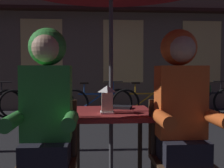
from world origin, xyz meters
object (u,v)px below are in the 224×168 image
Objects in this scene: lantern at (107,99)px; book at (121,107)px; cafe_table at (111,123)px; person_right_hooded at (181,105)px; bicycle_second at (37,103)px; bicycle_fourth at (147,102)px; person_left_hooded at (46,106)px; bicycle_fifth at (207,102)px; chair_left at (48,154)px; potted_plant at (198,92)px; bicycle_third at (97,103)px; chair_right at (178,151)px.

book is (0.14, 0.28, -0.11)m from lantern.
cafe_table is 0.53× the size of person_right_hooded.
bicycle_fourth is at bearing -0.12° from bicycle_second.
person_left_hooded is 0.85× the size of bicycle_fifth.
person_right_hooded is at bearing 0.00° from person_left_hooded.
bicycle_fourth is at bearing 92.19° from book.
bicycle_second and bicycle_fifth have the same top height.
book is (-2.42, -3.71, 0.41)m from bicycle_fifth.
book is at bearing 42.92° from chair_left.
potted_plant reaches higher than bicycle_fifth.
cafe_table is at bearing 138.43° from person_right_hooded.
bicycle_third is 1.01× the size of bicycle_fifth.
chair_right is 0.62× the size of person_right_hooded.
bicycle_fourth is at bearing 74.11° from cafe_table.
person_left_hooded is 1.00× the size of person_right_hooded.
chair_right is at bearing -37.61° from book.
bicycle_second is at bearing 113.78° from person_right_hooded.
chair_right is at bearing -65.93° from bicycle_second.
bicycle_fourth is (1.58, 4.30, -0.50)m from person_left_hooded.
lantern is at bearing -122.79° from bicycle_fifth.
bicycle_fourth is at bearing 73.98° from lantern.
person_right_hooded is at bearing -98.23° from bicycle_fourth.
person_right_hooded reaches higher than potted_plant.
chair_right is at bearing -98.34° from bicycle_fourth.
chair_left reaches higher than bicycle_fourth.
chair_right is 1.03m from person_left_hooded.
person_left_hooded is 4.43m from bicycle_second.
bicycle_fifth is (3.01, 4.25, -0.14)m from chair_left.
cafe_table is 0.53× the size of person_left_hooded.
chair_right is 0.53× the size of bicycle_fifth.
potted_plant is at bearing 57.52° from person_left_hooded.
person_right_hooded is (0.00, -0.06, 0.36)m from chair_right.
person_left_hooded is at bearing 180.00° from person_right_hooded.
bicycle_fifth is (2.05, 4.30, -0.50)m from person_right_hooded.
person_left_hooded is at bearing -138.43° from cafe_table.
person_left_hooded is at bearing -116.90° from book.
chair_left is at bearing 176.61° from person_right_hooded.
bicycle_fifth is at bearing 64.27° from chair_right.
potted_plant is (1.95, 4.57, -0.30)m from person_right_hooded.
chair_left is 0.52× the size of bicycle_fourth.
potted_plant is (3.84, 0.27, 0.20)m from bicycle_second.
bicycle_third is (-0.55, 4.24, -0.14)m from chair_right.
book is 0.22× the size of potted_plant.
chair_right is (0.96, 0.00, 0.00)m from chair_left.
person_left_hooded reaches higher than bicycle_fourth.
person_left_hooded is 0.83× the size of bicycle_third.
chair_left is (-0.44, -0.26, -0.37)m from lantern.
person_right_hooded is (0.96, 0.00, 0.00)m from person_left_hooded.
person_left_hooded is at bearing -95.41° from bicycle_third.
cafe_table is 0.44× the size of bicycle_fourth.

